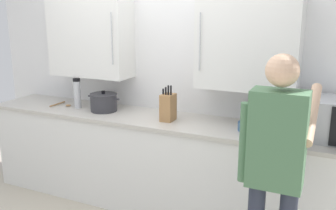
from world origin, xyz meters
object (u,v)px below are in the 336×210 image
wooden_spoon (63,105)px  knife_block (168,107)px  microwave_oven (313,117)px  thermos_flask (77,93)px  fruit_bowl (252,126)px  person_figure (276,161)px  stock_pot (104,102)px

wooden_spoon → knife_block: bearing=-1.5°
microwave_oven → thermos_flask: 2.29m
knife_block → fruit_bowl: size_ratio=1.40×
fruit_bowl → microwave_oven: bearing=5.2°
person_figure → wooden_spoon: bearing=161.4°
microwave_oven → knife_block: 1.24m
fruit_bowl → stock_pot: 1.50m
knife_block → wooden_spoon: size_ratio=1.45×
microwave_oven → person_figure: person_figure is taller
microwave_oven → fruit_bowl: (-0.47, -0.04, -0.12)m
fruit_bowl → thermos_flask: 1.82m
wooden_spoon → fruit_bowl: size_ratio=0.97×
wooden_spoon → fruit_bowl: fruit_bowl is taller
fruit_bowl → thermos_flask: size_ratio=0.77×
person_figure → microwave_oven: bearing=80.0°
fruit_bowl → stock_pot: bearing=179.7°
wooden_spoon → fruit_bowl: bearing=-0.2°
microwave_oven → fruit_bowl: size_ratio=3.18×
wooden_spoon → microwave_oven: bearing=0.8°
thermos_flask → person_figure: bearing=-20.1°
microwave_oven → stock_pot: (-1.97, -0.03, -0.07)m
fruit_bowl → person_figure: 0.85m
knife_block → wooden_spoon: bearing=178.5°
fruit_bowl → stock_pot: stock_pot is taller
knife_block → microwave_oven: bearing=3.1°
microwave_oven → person_figure: bearing=-100.0°
wooden_spoon → person_figure: bearing=-18.6°
stock_pot → microwave_oven: bearing=1.0°
fruit_bowl → stock_pot: size_ratio=0.65×
thermos_flask → stock_pot: 0.32m
wooden_spoon → person_figure: size_ratio=0.14×
fruit_bowl → wooden_spoon: bearing=179.8°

